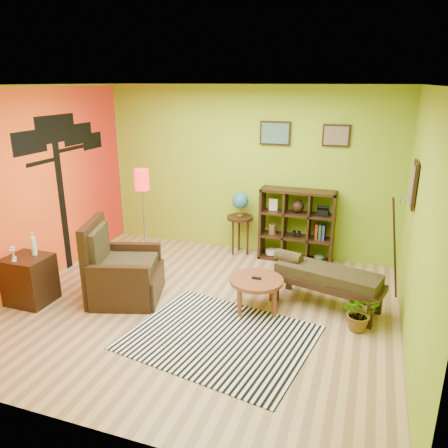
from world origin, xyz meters
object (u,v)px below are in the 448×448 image
(side_cabinet, at_px, (30,279))
(globe_table, at_px, (240,208))
(floor_lamp, at_px, (142,189))
(potted_plant, at_px, (360,316))
(coffee_table, at_px, (256,283))
(cube_shelf, at_px, (297,226))
(armchair, at_px, (121,275))
(bench, at_px, (325,277))

(side_cabinet, bearing_deg, globe_table, 50.26)
(floor_lamp, height_order, potted_plant, floor_lamp)
(coffee_table, height_order, potted_plant, coffee_table)
(potted_plant, bearing_deg, cube_shelf, 120.00)
(side_cabinet, bearing_deg, potted_plant, 9.48)
(cube_shelf, bearing_deg, armchair, -134.15)
(side_cabinet, bearing_deg, cube_shelf, 39.84)
(armchair, relative_size, globe_table, 1.04)
(coffee_table, bearing_deg, potted_plant, -4.20)
(globe_table, relative_size, cube_shelf, 0.91)
(potted_plant, bearing_deg, side_cabinet, -170.52)
(armchair, xyz_separation_m, side_cabinet, (-1.08, -0.50, -0.00))
(potted_plant, bearing_deg, globe_table, 137.80)
(armchair, relative_size, side_cabinet, 1.17)
(side_cabinet, height_order, bench, side_cabinet)
(coffee_table, distance_m, armchair, 1.85)
(globe_table, bearing_deg, floor_lamp, -143.33)
(floor_lamp, bearing_deg, armchair, -78.36)
(floor_lamp, bearing_deg, potted_plant, -15.24)
(armchair, relative_size, floor_lamp, 0.72)
(bench, bearing_deg, globe_table, 138.13)
(floor_lamp, height_order, globe_table, floor_lamp)
(cube_shelf, height_order, bench, cube_shelf)
(coffee_table, relative_size, bench, 0.46)
(floor_lamp, relative_size, bench, 1.04)
(armchair, xyz_separation_m, globe_table, (1.06, 2.07, 0.49))
(side_cabinet, relative_size, globe_table, 0.89)
(coffee_table, height_order, armchair, armchair)
(coffee_table, height_order, side_cabinet, side_cabinet)
(coffee_table, bearing_deg, globe_table, 113.30)
(cube_shelf, bearing_deg, floor_lamp, -156.54)
(side_cabinet, xyz_separation_m, globe_table, (2.14, 2.58, 0.49))
(armchair, xyz_separation_m, bench, (2.64, 0.65, 0.09))
(coffee_table, distance_m, cube_shelf, 1.83)
(coffee_table, height_order, cube_shelf, cube_shelf)
(globe_table, distance_m, bench, 2.16)
(armchair, height_order, floor_lamp, floor_lamp)
(bench, xyz_separation_m, potted_plant, (0.48, -0.45, -0.24))
(armchair, height_order, side_cabinet, armchair)
(armchair, bearing_deg, coffee_table, 9.14)
(cube_shelf, bearing_deg, coffee_table, -96.54)
(bench, bearing_deg, armchair, -166.16)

